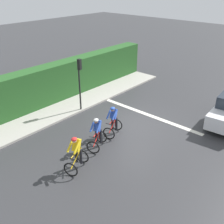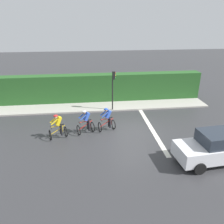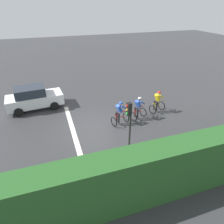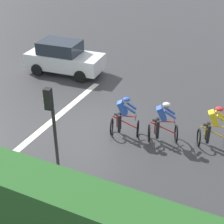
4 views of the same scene
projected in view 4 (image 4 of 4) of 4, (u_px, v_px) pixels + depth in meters
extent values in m
plane|color=#333335|center=(88.00, 122.00, 14.18)|extent=(80.00, 80.00, 0.00)
cube|color=#ADA89E|center=(67.00, 218.00, 9.59)|extent=(2.80, 19.03, 0.12)
cube|color=#265623|center=(37.00, 217.00, 8.04)|extent=(1.10, 19.03, 2.56)
cube|color=silver|center=(59.00, 115.00, 14.70)|extent=(7.00, 0.30, 0.01)
torus|color=black|center=(199.00, 137.00, 12.61)|extent=(0.66, 0.28, 0.68)
cylinder|color=gold|center=(214.00, 133.00, 12.44)|extent=(0.37, 0.95, 0.51)
cylinder|color=gold|center=(205.00, 132.00, 12.45)|extent=(0.04, 0.04, 0.55)
cylinder|color=gold|center=(216.00, 126.00, 12.29)|extent=(0.28, 0.69, 0.04)
cube|color=black|center=(206.00, 125.00, 12.30)|extent=(0.17, 0.24, 0.04)
cube|color=yellow|center=(213.00, 118.00, 12.14)|extent=(0.42, 0.49, 0.57)
sphere|color=beige|center=(219.00, 111.00, 11.97)|extent=(0.20, 0.20, 0.20)
ellipsoid|color=red|center=(219.00, 109.00, 11.93)|extent=(0.32, 0.34, 0.14)
cylinder|color=black|center=(208.00, 131.00, 12.57)|extent=(0.12, 0.12, 0.74)
cylinder|color=black|center=(208.00, 135.00, 12.36)|extent=(0.12, 0.12, 0.74)
cylinder|color=yellow|center=(221.00, 115.00, 12.22)|extent=(0.24, 0.48, 0.37)
cylinder|color=yellow|center=(223.00, 119.00, 11.95)|extent=(0.24, 0.48, 0.37)
torus|color=black|center=(176.00, 134.00, 12.82)|extent=(0.65, 0.31, 0.68)
torus|color=black|center=(149.00, 133.00, 12.86)|extent=(0.65, 0.31, 0.68)
cylinder|color=red|center=(163.00, 128.00, 12.72)|extent=(0.42, 0.93, 0.51)
cylinder|color=red|center=(155.00, 127.00, 12.72)|extent=(0.04, 0.04, 0.55)
cylinder|color=red|center=(165.00, 122.00, 12.58)|extent=(0.31, 0.68, 0.04)
cube|color=black|center=(155.00, 120.00, 12.57)|extent=(0.18, 0.24, 0.04)
cylinder|color=black|center=(175.00, 122.00, 12.57)|extent=(0.40, 0.19, 0.03)
cube|color=#2D51B7|center=(161.00, 113.00, 12.41)|extent=(0.43, 0.49, 0.57)
sphere|color=#9E7051|center=(166.00, 106.00, 12.25)|extent=(0.20, 0.20, 0.20)
ellipsoid|color=silver|center=(167.00, 104.00, 12.22)|extent=(0.33, 0.35, 0.14)
cylinder|color=black|center=(157.00, 126.00, 12.84)|extent=(0.12, 0.12, 0.74)
cylinder|color=black|center=(158.00, 130.00, 12.63)|extent=(0.12, 0.12, 0.74)
cylinder|color=#2D51B7|center=(169.00, 110.00, 12.51)|extent=(0.26, 0.48, 0.37)
cylinder|color=#2D51B7|center=(170.00, 115.00, 12.23)|extent=(0.26, 0.48, 0.37)
torus|color=black|center=(138.00, 129.00, 13.13)|extent=(0.67, 0.26, 0.68)
torus|color=black|center=(112.00, 127.00, 13.26)|extent=(0.67, 0.26, 0.68)
cylinder|color=red|center=(125.00, 122.00, 13.07)|extent=(0.33, 0.96, 0.51)
cylinder|color=red|center=(117.00, 121.00, 13.09)|extent=(0.04, 0.04, 0.55)
cylinder|color=red|center=(126.00, 116.00, 12.92)|extent=(0.25, 0.70, 0.04)
cube|color=black|center=(117.00, 114.00, 12.95)|extent=(0.16, 0.24, 0.04)
cylinder|color=black|center=(136.00, 117.00, 12.89)|extent=(0.41, 0.15, 0.03)
cube|color=#2D51B7|center=(122.00, 108.00, 12.77)|extent=(0.41, 0.48, 0.57)
sphere|color=tan|center=(127.00, 101.00, 12.60)|extent=(0.20, 0.20, 0.20)
ellipsoid|color=#264CB2|center=(127.00, 99.00, 12.56)|extent=(0.31, 0.34, 0.14)
cylinder|color=black|center=(120.00, 121.00, 13.20)|extent=(0.12, 0.12, 0.74)
cylinder|color=black|center=(119.00, 124.00, 13.00)|extent=(0.12, 0.12, 0.74)
cylinder|color=#2D51B7|center=(130.00, 105.00, 12.85)|extent=(0.23, 0.48, 0.37)
cylinder|color=#2D51B7|center=(130.00, 109.00, 12.57)|extent=(0.23, 0.48, 0.37)
cube|color=silver|center=(65.00, 61.00, 18.35)|extent=(2.04, 4.23, 0.80)
cube|color=#262D38|center=(60.00, 47.00, 18.06)|extent=(1.67, 2.25, 0.66)
cylinder|color=black|center=(93.00, 65.00, 18.83)|extent=(0.27, 0.66, 0.64)
cylinder|color=black|center=(80.00, 76.00, 17.48)|extent=(0.27, 0.66, 0.64)
cylinder|color=black|center=(53.00, 59.00, 19.60)|extent=(0.27, 0.66, 0.64)
cylinder|color=black|center=(37.00, 70.00, 18.25)|extent=(0.27, 0.66, 0.64)
cube|color=#EAEACC|center=(103.00, 60.00, 18.11)|extent=(0.29, 0.10, 0.16)
cube|color=#EAEACC|center=(96.00, 67.00, 17.28)|extent=(0.29, 0.10, 0.16)
cylinder|color=black|center=(56.00, 148.00, 10.31)|extent=(0.10, 0.10, 2.70)
cube|color=black|center=(48.00, 99.00, 9.51)|extent=(0.23, 0.23, 0.64)
sphere|color=red|center=(44.00, 92.00, 9.44)|extent=(0.11, 0.11, 0.11)
sphere|color=orange|center=(45.00, 98.00, 9.54)|extent=(0.11, 0.11, 0.11)
sphere|color=green|center=(45.00, 105.00, 9.63)|extent=(0.11, 0.11, 0.11)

